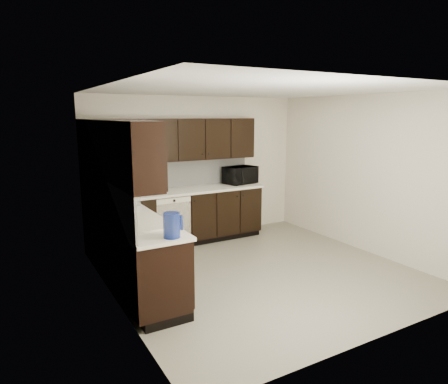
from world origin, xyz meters
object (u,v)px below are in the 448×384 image
object	(u,v)px
blue_pitcher	(172,225)
storage_bin	(120,199)
microwave	(240,175)
sink	(142,228)
toaster_oven	(139,186)

from	to	relation	value
blue_pitcher	storage_bin	bearing A→B (deg)	67.58
microwave	blue_pitcher	bearing A→B (deg)	-145.47
sink	microwave	bearing A→B (deg)	35.74
sink	blue_pitcher	distance (m)	0.72
blue_pitcher	toaster_oven	bearing A→B (deg)	55.29
storage_bin	blue_pitcher	xyz separation A→B (m)	(0.06, -1.75, 0.04)
storage_bin	blue_pitcher	distance (m)	1.75
storage_bin	toaster_oven	bearing A→B (deg)	54.89
sink	storage_bin	bearing A→B (deg)	88.46
sink	microwave	distance (m)	3.00
microwave	blue_pitcher	xyz separation A→B (m)	(-2.34, -2.44, -0.03)
sink	toaster_oven	size ratio (longest dim) A/B	2.17
sink	storage_bin	size ratio (longest dim) A/B	1.73
microwave	storage_bin	size ratio (longest dim) A/B	1.21
sink	storage_bin	distance (m)	1.07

